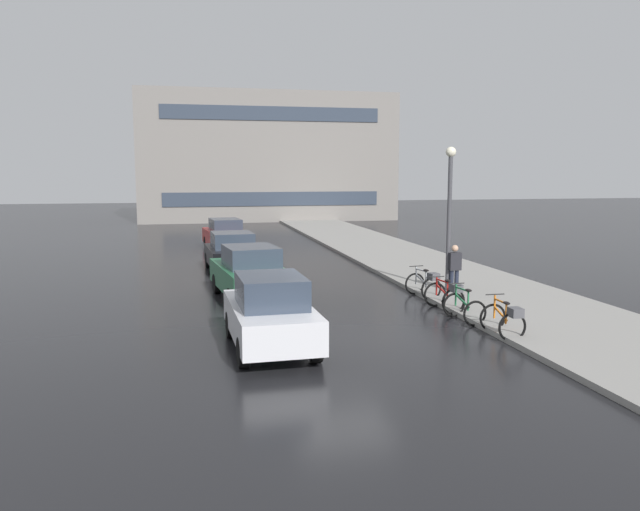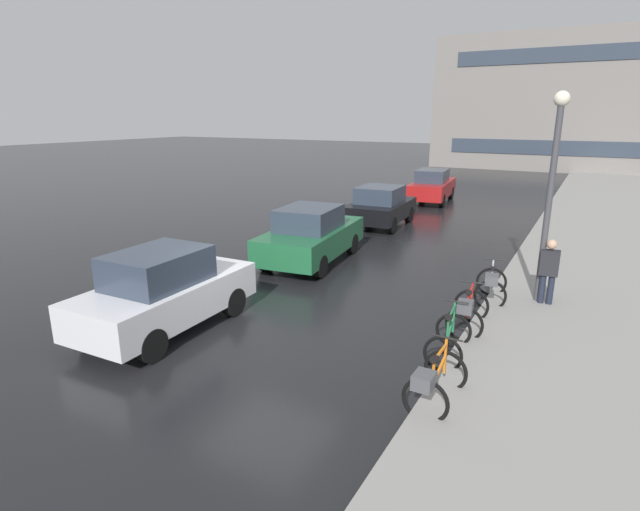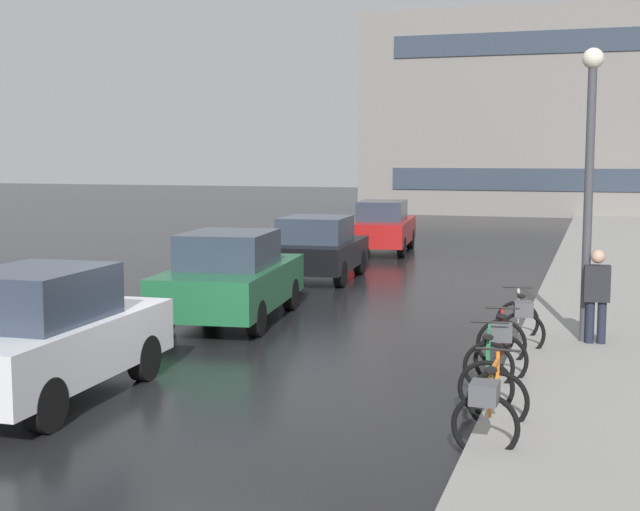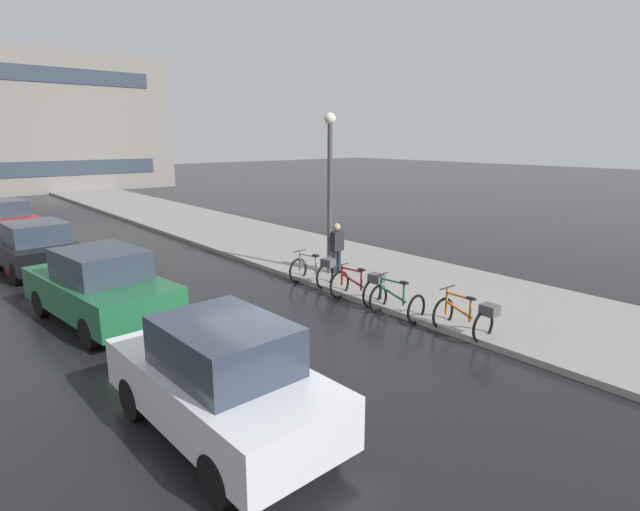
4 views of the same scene
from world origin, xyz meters
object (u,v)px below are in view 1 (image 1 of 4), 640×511
Objects in this scene: car_green at (250,273)px; bicycle_third at (447,295)px; car_white at (270,313)px; car_black at (232,252)px; streetlamp at (449,205)px; pedestrian at (454,267)px; car_red at (225,235)px; bicycle_nearest at (505,319)px; bicycle_second at (464,307)px; bicycle_farthest at (425,283)px.

bicycle_third is at bearing -28.73° from car_green.
car_white is 1.04× the size of car_black.
car_black is at bearing 136.05° from streetlamp.
pedestrian is at bearing 61.19° from bicycle_third.
car_red is 0.94× the size of streetlamp.
bicycle_third is 0.32× the size of car_red.
streetlamp reaches higher than bicycle_third.
car_white is at bearing -142.98° from pedestrian.
bicycle_nearest is at bearing -101.09° from pedestrian.
car_green is 1.19× the size of car_black.
bicycle_second is 0.73× the size of pedestrian.
car_white is at bearing -89.86° from car_black.
car_red is (0.12, 6.56, 0.02)m from car_black.
bicycle_second is 0.30× the size of car_white.
streetlamp is at bearing -4.92° from car_green.
pedestrian is at bearing -5.83° from car_green.
pedestrian is (1.15, 0.37, 0.44)m from bicycle_farthest.
car_green is 6.79m from streetlamp.
streetlamp is at bearing 146.04° from pedestrian.
car_black reaches higher than bicycle_third.
bicycle_third is (0.04, 1.26, 0.10)m from bicycle_second.
pedestrian is (1.28, 3.52, 0.54)m from bicycle_second.
car_red is at bearing 117.04° from pedestrian.
bicycle_second is at bearing -92.43° from bicycle_farthest.
bicycle_second is 1.26m from bicycle_third.
bicycle_farthest is 0.31× the size of car_red.
pedestrian reaches higher than bicycle_nearest.
bicycle_third is at bearing -92.96° from bicycle_farthest.
car_red is at bearing 107.03° from bicycle_nearest.
car_red is (0.09, 18.11, -0.02)m from car_white.
pedestrian reaches higher than bicycle_farthest.
bicycle_third is 10.34m from car_black.
car_black reaches higher than bicycle_second.
streetlamp is at bearing 65.92° from bicycle_third.
car_white is at bearing -164.05° from bicycle_second.
car_green is 0.94× the size of streetlamp.
bicycle_second is at bearing -72.03° from car_red.
car_green is (0.13, 5.75, -0.01)m from car_white.
bicycle_third is 0.88× the size of pedestrian.
car_red is (-0.04, 12.36, -0.02)m from car_green.
car_green is at bearing 174.17° from pedestrian.
bicycle_nearest is 5.41m from pedestrian.
car_green is at bearing 169.20° from bicycle_farthest.
bicycle_second is at bearing -38.22° from car_green.
bicycle_third is at bearing -118.81° from pedestrian.
car_black is at bearing -91.00° from car_red.
bicycle_second reaches higher than bicycle_third.
pedestrian is (6.61, -0.67, 0.09)m from car_green.
bicycle_second is 17.41m from car_red.
bicycle_farthest reaches higher than bicycle_third.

